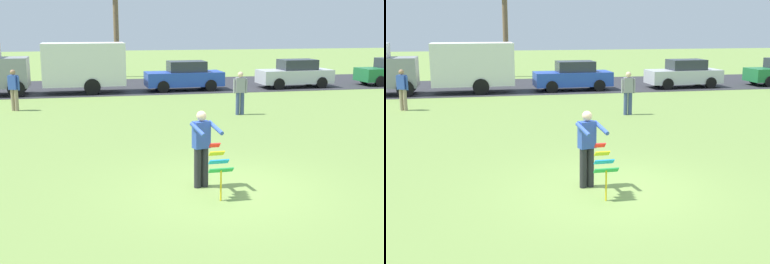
# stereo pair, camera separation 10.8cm
# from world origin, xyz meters

# --- Properties ---
(ground_plane) EXTENTS (120.00, 120.00, 0.00)m
(ground_plane) POSITION_xyz_m (0.00, 0.00, 0.00)
(ground_plane) COLOR olive
(road_strip) EXTENTS (120.00, 8.00, 0.01)m
(road_strip) POSITION_xyz_m (0.00, 19.22, 0.01)
(road_strip) COLOR #2D2D33
(road_strip) RESTS_ON ground
(person_kite_flyer) EXTENTS (0.66, 0.74, 1.73)m
(person_kite_flyer) POSITION_xyz_m (-0.48, 0.26, 0.95)
(person_kite_flyer) COLOR #26262B
(person_kite_flyer) RESTS_ON ground
(kite_held) EXTENTS (0.52, 0.64, 1.12)m
(kite_held) POSITION_xyz_m (-0.29, -0.51, 0.75)
(kite_held) COLOR red
(kite_held) RESTS_ON ground
(parked_truck_grey_van) EXTENTS (6.74, 2.20, 2.62)m
(parked_truck_grey_van) POSITION_xyz_m (-3.84, 16.82, 1.41)
(parked_truck_grey_van) COLOR gray
(parked_truck_grey_van) RESTS_ON ground
(parked_car_blue) EXTENTS (4.25, 1.93, 1.60)m
(parked_car_blue) POSITION_xyz_m (2.36, 16.82, 0.77)
(parked_car_blue) COLOR #2347B7
(parked_car_blue) RESTS_ON ground
(parked_car_silver) EXTENTS (4.26, 1.95, 1.60)m
(parked_car_silver) POSITION_xyz_m (8.82, 16.82, 0.77)
(parked_car_silver) COLOR silver
(parked_car_silver) RESTS_ON ground
(person_walker_near) EXTENTS (0.57, 0.26, 1.73)m
(person_walker_near) POSITION_xyz_m (3.08, 8.91, 0.93)
(person_walker_near) COLOR #384772
(person_walker_near) RESTS_ON ground
(person_walker_far) EXTENTS (0.50, 0.37, 1.73)m
(person_walker_far) POSITION_xyz_m (-5.89, 11.75, 0.93)
(person_walker_far) COLOR gray
(person_walker_far) RESTS_ON ground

